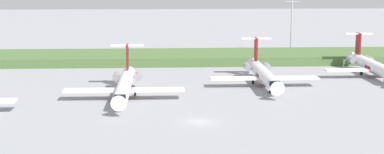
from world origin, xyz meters
TOP-DOWN VIEW (x-y plane):
  - ground_plane at (0.00, 30.00)m, footprint 500.00×500.00m
  - grass_berm at (0.00, 63.78)m, footprint 320.00×20.00m
  - regional_jet_third at (-13.21, 18.98)m, footprint 22.81×31.00m
  - regional_jet_fourth at (15.50, 29.92)m, footprint 22.81×31.00m
  - regional_jet_fifth at (42.45, 39.03)m, footprint 22.81×31.00m
  - antenna_mast at (32.01, 77.87)m, footprint 4.40×0.50m

SIDE VIEW (x-z plane):
  - ground_plane at x=0.00m, z-range 0.00..0.00m
  - grass_berm at x=0.00m, z-range 0.00..2.31m
  - regional_jet_third at x=-13.21m, z-range -1.96..7.04m
  - regional_jet_fourth at x=15.50m, z-range -1.96..7.04m
  - regional_jet_fifth at x=42.45m, z-range -1.96..7.04m
  - antenna_mast at x=32.01m, z-range -1.98..21.35m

